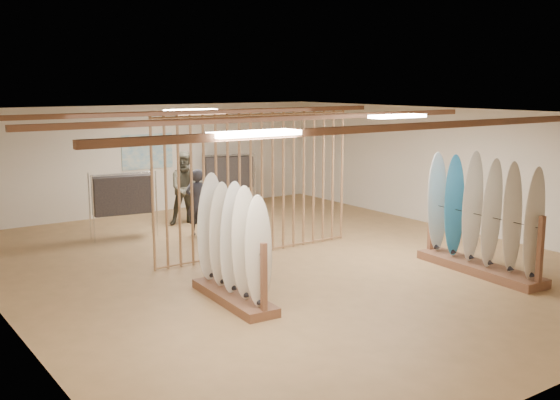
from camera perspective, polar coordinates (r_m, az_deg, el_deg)
floor at (r=12.50m, az=-0.00°, el=-5.42°), size 12.00×12.00×0.00m
ceiling at (r=12.05m, az=-0.00°, el=7.51°), size 12.00×12.00×0.00m
wall_back at (r=17.40m, az=-11.48°, el=3.51°), size 12.00×0.00×12.00m
wall_right at (r=15.59m, az=15.22°, el=2.60°), size 0.00×12.00×12.00m
ceiling_slats at (r=12.05m, az=-0.00°, el=7.13°), size 9.50×6.12×0.10m
light_panels at (r=12.05m, az=-0.00°, el=7.23°), size 1.20×0.35×0.06m
bamboo_partition at (r=12.85m, az=-2.06°, el=1.39°), size 4.45×0.05×2.78m
poster at (r=17.36m, az=-11.48°, el=4.16°), size 1.40×0.03×0.90m
rack_left at (r=10.15m, az=-4.10°, el=-5.35°), size 0.65×2.02×1.90m
rack_right at (r=12.19m, az=17.08°, el=-2.80°), size 0.76×2.63×2.09m
clothing_rack_a at (r=14.63m, az=-13.52°, el=0.43°), size 1.36×0.51×1.47m
clothing_rack_b at (r=17.87m, az=-4.48°, el=2.46°), size 1.33×0.76×1.49m
shopper_a at (r=14.55m, az=-7.17°, el=0.17°), size 0.74×0.74×1.70m
shopper_b at (r=15.72m, az=-8.17°, el=1.43°), size 1.14×1.01×1.99m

